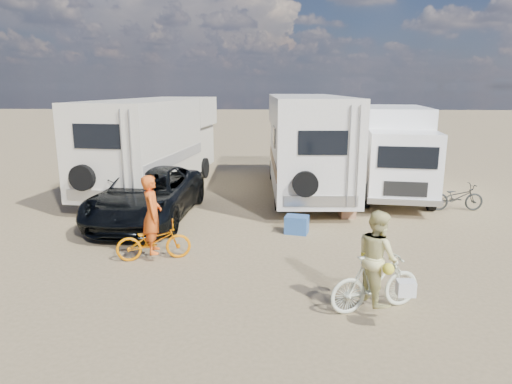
{
  "coord_description": "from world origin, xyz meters",
  "views": [
    {
      "loc": [
        -0.67,
        -9.82,
        3.9
      ],
      "look_at": [
        -1.2,
        1.29,
        1.3
      ],
      "focal_mm": 31.78,
      "sensor_mm": 36.0,
      "label": 1
    }
  ],
  "objects_px": {
    "bike_woman": "(376,282)",
    "bike_parked": "(457,197)",
    "rider_man": "(153,222)",
    "crate": "(347,212)",
    "rider_woman": "(377,266)",
    "box_truck": "(394,153)",
    "rv_main": "(306,145)",
    "dark_suv": "(148,195)",
    "bike_man": "(154,241)",
    "cooler": "(297,225)",
    "rv_left": "(155,145)"
  },
  "relations": [
    {
      "from": "rv_main",
      "to": "bike_woman",
      "type": "distance_m",
      "value": 9.29
    },
    {
      "from": "box_truck",
      "to": "rider_man",
      "type": "bearing_deg",
      "value": -129.46
    },
    {
      "from": "dark_suv",
      "to": "rider_man",
      "type": "height_order",
      "value": "rider_man"
    },
    {
      "from": "rider_man",
      "to": "bike_parked",
      "type": "height_order",
      "value": "rider_man"
    },
    {
      "from": "bike_parked",
      "to": "rider_man",
      "type": "bearing_deg",
      "value": 115.25
    },
    {
      "from": "bike_woman",
      "to": "rider_man",
      "type": "height_order",
      "value": "rider_man"
    },
    {
      "from": "box_truck",
      "to": "rider_woman",
      "type": "relative_size",
      "value": 3.74
    },
    {
      "from": "rv_main",
      "to": "dark_suv",
      "type": "distance_m",
      "value": 6.25
    },
    {
      "from": "rv_left",
      "to": "dark_suv",
      "type": "xyz_separation_m",
      "value": [
        0.8,
        -3.98,
        -0.96
      ]
    },
    {
      "from": "rider_man",
      "to": "rider_woman",
      "type": "height_order",
      "value": "rider_man"
    },
    {
      "from": "bike_man",
      "to": "rider_woman",
      "type": "bearing_deg",
      "value": -130.29
    },
    {
      "from": "rv_left",
      "to": "rider_woman",
      "type": "height_order",
      "value": "rv_left"
    },
    {
      "from": "box_truck",
      "to": "bike_parked",
      "type": "height_order",
      "value": "box_truck"
    },
    {
      "from": "crate",
      "to": "dark_suv",
      "type": "bearing_deg",
      "value": -175.51
    },
    {
      "from": "rv_main",
      "to": "cooler",
      "type": "height_order",
      "value": "rv_main"
    },
    {
      "from": "bike_man",
      "to": "bike_woman",
      "type": "distance_m",
      "value": 5.09
    },
    {
      "from": "box_truck",
      "to": "dark_suv",
      "type": "bearing_deg",
      "value": -149.99
    },
    {
      "from": "box_truck",
      "to": "rider_man",
      "type": "relative_size",
      "value": 3.45
    },
    {
      "from": "bike_man",
      "to": "rider_man",
      "type": "relative_size",
      "value": 0.93
    },
    {
      "from": "bike_man",
      "to": "bike_woman",
      "type": "xyz_separation_m",
      "value": [
        4.58,
        -2.22,
        0.08
      ]
    },
    {
      "from": "rider_man",
      "to": "bike_parked",
      "type": "relative_size",
      "value": 1.07
    },
    {
      "from": "bike_man",
      "to": "cooler",
      "type": "xyz_separation_m",
      "value": [
        3.36,
        2.08,
        -0.2
      ]
    },
    {
      "from": "rider_woman",
      "to": "cooler",
      "type": "distance_m",
      "value": 4.5
    },
    {
      "from": "box_truck",
      "to": "bike_woman",
      "type": "distance_m",
      "value": 9.22
    },
    {
      "from": "rider_woman",
      "to": "rv_left",
      "type": "bearing_deg",
      "value": 14.29
    },
    {
      "from": "rider_man",
      "to": "cooler",
      "type": "distance_m",
      "value": 4.01
    },
    {
      "from": "bike_man",
      "to": "rider_woman",
      "type": "height_order",
      "value": "rider_woman"
    },
    {
      "from": "rider_woman",
      "to": "crate",
      "type": "relative_size",
      "value": 3.73
    },
    {
      "from": "rv_left",
      "to": "bike_parked",
      "type": "relative_size",
      "value": 5.04
    },
    {
      "from": "box_truck",
      "to": "rider_man",
      "type": "xyz_separation_m",
      "value": [
        -7.0,
        -6.62,
        -0.68
      ]
    },
    {
      "from": "rider_woman",
      "to": "bike_man",
      "type": "bearing_deg",
      "value": 44.17
    },
    {
      "from": "rv_main",
      "to": "rider_man",
      "type": "bearing_deg",
      "value": -121.82
    },
    {
      "from": "dark_suv",
      "to": "bike_man",
      "type": "relative_size",
      "value": 3.22
    },
    {
      "from": "rider_woman",
      "to": "crate",
      "type": "xyz_separation_m",
      "value": [
        0.39,
        5.92,
        -0.65
      ]
    },
    {
      "from": "dark_suv",
      "to": "bike_woman",
      "type": "xyz_separation_m",
      "value": [
        5.62,
        -5.45,
        -0.23
      ]
    },
    {
      "from": "crate",
      "to": "box_truck",
      "type": "bearing_deg",
      "value": 55.04
    },
    {
      "from": "bike_man",
      "to": "rider_man",
      "type": "xyz_separation_m",
      "value": [
        0.0,
        0.0,
        0.46
      ]
    },
    {
      "from": "rv_main",
      "to": "rv_left",
      "type": "height_order",
      "value": "rv_main"
    },
    {
      "from": "box_truck",
      "to": "rider_man",
      "type": "height_order",
      "value": "box_truck"
    },
    {
      "from": "rider_woman",
      "to": "bike_parked",
      "type": "distance_m",
      "value": 7.96
    },
    {
      "from": "bike_woman",
      "to": "dark_suv",
      "type": "bearing_deg",
      "value": 25.9
    },
    {
      "from": "rv_main",
      "to": "dark_suv",
      "type": "height_order",
      "value": "rv_main"
    },
    {
      "from": "bike_woman",
      "to": "bike_parked",
      "type": "distance_m",
      "value": 7.95
    },
    {
      "from": "rv_main",
      "to": "rider_woman",
      "type": "xyz_separation_m",
      "value": [
        0.71,
        -9.18,
        -0.95
      ]
    },
    {
      "from": "rider_man",
      "to": "box_truck",
      "type": "bearing_deg",
      "value": -61.06
    },
    {
      "from": "crate",
      "to": "rider_woman",
      "type": "bearing_deg",
      "value": -93.75
    },
    {
      "from": "dark_suv",
      "to": "bike_woman",
      "type": "distance_m",
      "value": 7.83
    },
    {
      "from": "rider_man",
      "to": "cooler",
      "type": "relative_size",
      "value": 2.97
    },
    {
      "from": "dark_suv",
      "to": "bike_man",
      "type": "xyz_separation_m",
      "value": [
        1.04,
        -3.23,
        -0.31
      ]
    },
    {
      "from": "rider_man",
      "to": "crate",
      "type": "bearing_deg",
      "value": -67.73
    }
  ]
}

